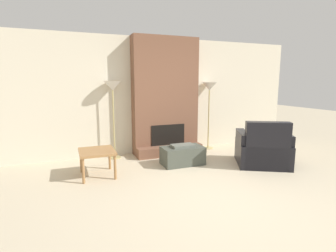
% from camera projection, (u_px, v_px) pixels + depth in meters
% --- Properties ---
extents(ground_plane, '(24.00, 24.00, 0.00)m').
position_uv_depth(ground_plane, '(232.00, 198.00, 3.70)').
color(ground_plane, beige).
extents(wall_back, '(6.86, 0.06, 2.60)m').
position_uv_depth(wall_back, '(162.00, 96.00, 6.08)').
color(wall_back, beige).
rests_on(wall_back, ground_plane).
extents(fireplace, '(1.50, 0.59, 2.60)m').
position_uv_depth(fireplace, '(166.00, 100.00, 5.90)').
color(fireplace, brown).
rests_on(fireplace, ground_plane).
extents(ottoman, '(0.82, 0.46, 0.41)m').
position_uv_depth(ottoman, '(183.00, 155.00, 5.19)').
color(ottoman, '#474C42').
rests_on(ottoman, ground_plane).
extents(armchair, '(1.27, 1.25, 0.91)m').
position_uv_depth(armchair, '(263.00, 151.00, 5.12)').
color(armchair, black).
rests_on(armchair, ground_plane).
extents(side_table, '(0.59, 0.65, 0.46)m').
position_uv_depth(side_table, '(97.00, 154.00, 4.52)').
color(side_table, '#9E7042').
rests_on(side_table, ground_plane).
extents(floor_lamp_left, '(0.36, 0.36, 1.64)m').
position_uv_depth(floor_lamp_left, '(113.00, 91.00, 5.42)').
color(floor_lamp_left, tan).
rests_on(floor_lamp_left, ground_plane).
extents(floor_lamp_right, '(0.36, 0.36, 1.61)m').
position_uv_depth(floor_lamp_right, '(209.00, 91.00, 6.25)').
color(floor_lamp_right, tan).
rests_on(floor_lamp_right, ground_plane).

